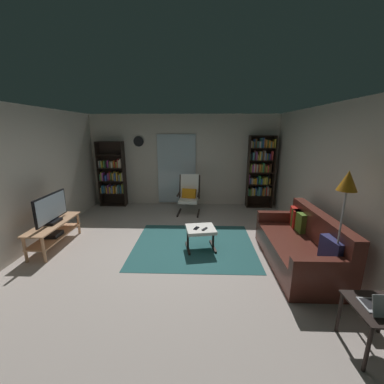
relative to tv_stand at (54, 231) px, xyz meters
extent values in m
plane|color=#B0A39A|center=(2.28, -0.04, -0.32)|extent=(7.02, 7.02, 0.00)
cube|color=beige|center=(2.28, 2.86, 0.98)|extent=(5.60, 0.06, 2.60)
cube|color=beige|center=(-0.42, -0.04, 0.98)|extent=(0.06, 6.00, 2.60)
cube|color=beige|center=(4.98, -0.04, 0.98)|extent=(0.06, 6.00, 2.60)
cube|color=silver|center=(2.07, 2.80, 0.73)|extent=(1.10, 0.01, 2.00)
cube|color=#275A5A|center=(2.64, 0.13, -0.31)|extent=(2.29, 1.95, 0.01)
cube|color=tan|center=(0.00, 0.01, 0.15)|extent=(0.42, 1.28, 0.02)
cube|color=tan|center=(0.00, 0.01, -0.10)|extent=(0.38, 1.22, 0.02)
cylinder|color=tan|center=(0.16, -0.58, -0.09)|extent=(0.05, 0.05, 0.46)
cylinder|color=tan|center=(0.16, 0.60, -0.09)|extent=(0.05, 0.05, 0.46)
cylinder|color=tan|center=(-0.16, -0.58, -0.09)|extent=(0.05, 0.05, 0.46)
cylinder|color=tan|center=(-0.16, 0.60, -0.09)|extent=(0.05, 0.05, 0.46)
cube|color=black|center=(0.00, -0.04, -0.05)|extent=(0.25, 0.28, 0.07)
cube|color=black|center=(0.00, 0.01, 0.19)|extent=(0.20, 0.32, 0.05)
cube|color=black|center=(0.00, 0.01, 0.46)|extent=(0.04, 0.93, 0.50)
cube|color=silver|center=(0.02, 0.01, 0.46)|extent=(0.01, 0.87, 0.45)
cube|color=black|center=(-0.15, 2.62, 0.61)|extent=(0.02, 0.30, 1.86)
cube|color=black|center=(0.57, 2.62, 0.61)|extent=(0.02, 0.30, 1.86)
cube|color=black|center=(0.21, 2.76, 0.61)|extent=(0.74, 0.02, 1.86)
cube|color=black|center=(0.21, 2.62, -0.30)|extent=(0.71, 0.28, 0.02)
cube|color=black|center=(0.21, 2.62, 0.06)|extent=(0.71, 0.28, 0.02)
cube|color=black|center=(0.21, 2.62, 0.43)|extent=(0.71, 0.28, 0.02)
cube|color=black|center=(0.21, 2.62, 0.80)|extent=(0.71, 0.28, 0.02)
cube|color=black|center=(0.21, 2.62, 1.17)|extent=(0.71, 0.28, 0.02)
cube|color=black|center=(0.21, 2.62, 1.53)|extent=(0.71, 0.28, 0.02)
cube|color=gold|center=(-0.12, 2.63, 0.14)|extent=(0.02, 0.21, 0.16)
cube|color=#2668A9|center=(-0.08, 2.61, 0.17)|extent=(0.04, 0.18, 0.22)
cube|color=teal|center=(-0.03, 2.61, 0.17)|extent=(0.03, 0.13, 0.22)
cube|color=brown|center=(0.01, 2.64, 0.17)|extent=(0.03, 0.15, 0.21)
cube|color=gold|center=(0.06, 2.62, 0.14)|extent=(0.02, 0.22, 0.16)
cube|color=#904997|center=(0.09, 2.62, 0.19)|extent=(0.02, 0.23, 0.25)
cube|color=gold|center=(0.13, 2.61, 0.16)|extent=(0.04, 0.15, 0.18)
cube|color=beige|center=(0.17, 2.60, 0.15)|extent=(0.03, 0.11, 0.16)
cube|color=#3F55B9|center=(0.22, 2.60, 0.18)|extent=(0.03, 0.18, 0.23)
cube|color=orange|center=(0.25, 2.60, 0.17)|extent=(0.04, 0.20, 0.21)
cube|color=orange|center=(0.30, 2.62, 0.14)|extent=(0.04, 0.13, 0.16)
cube|color=beige|center=(0.35, 2.60, 0.17)|extent=(0.03, 0.23, 0.20)
cube|color=teal|center=(0.38, 2.60, 0.19)|extent=(0.02, 0.14, 0.24)
cube|color=brown|center=(0.42, 2.63, 0.15)|extent=(0.03, 0.11, 0.18)
cube|color=#295CA0|center=(0.45, 2.63, 0.17)|extent=(0.04, 0.20, 0.22)
cube|color=olive|center=(0.50, 2.62, 0.20)|extent=(0.04, 0.14, 0.27)
cube|color=#417A3D|center=(0.54, 2.63, 0.19)|extent=(0.02, 0.20, 0.26)
cube|color=#387A51|center=(-0.11, 2.63, 0.53)|extent=(0.04, 0.19, 0.18)
cube|color=olive|center=(-0.07, 2.60, 0.56)|extent=(0.03, 0.15, 0.25)
cube|color=#913A91|center=(-0.03, 2.60, 0.55)|extent=(0.04, 0.16, 0.23)
cube|color=#1B1830|center=(0.01, 2.61, 0.52)|extent=(0.03, 0.19, 0.17)
cube|color=#3455B6|center=(0.06, 2.61, 0.52)|extent=(0.04, 0.24, 0.16)
cube|color=#964388|center=(0.11, 2.63, 0.54)|extent=(0.04, 0.13, 0.21)
cube|color=red|center=(0.15, 2.62, 0.57)|extent=(0.02, 0.11, 0.26)
cube|color=#36773C|center=(0.19, 2.64, 0.55)|extent=(0.03, 0.13, 0.23)
cube|color=orange|center=(0.23, 2.63, 0.54)|extent=(0.03, 0.13, 0.21)
cube|color=beige|center=(0.26, 2.63, 0.53)|extent=(0.02, 0.13, 0.19)
cube|color=#A68E39|center=(0.29, 2.64, 0.57)|extent=(0.03, 0.13, 0.27)
cube|color=#2F58B5|center=(0.33, 2.61, 0.55)|extent=(0.03, 0.22, 0.23)
cube|color=gold|center=(0.37, 2.63, 0.56)|extent=(0.03, 0.22, 0.25)
cube|color=beige|center=(0.42, 2.62, 0.51)|extent=(0.03, 0.10, 0.16)
cube|color=teal|center=(0.45, 2.62, 0.53)|extent=(0.02, 0.23, 0.18)
cube|color=#969F28|center=(0.49, 2.61, 0.55)|extent=(0.04, 0.21, 0.22)
cube|color=beige|center=(0.53, 2.61, 0.55)|extent=(0.04, 0.18, 0.23)
cube|color=#BEB1A9|center=(-0.12, 2.63, 0.90)|extent=(0.02, 0.16, 0.19)
cube|color=teal|center=(-0.08, 2.63, 0.90)|extent=(0.04, 0.13, 0.19)
cube|color=gold|center=(-0.03, 2.63, 0.90)|extent=(0.04, 0.21, 0.19)
cube|color=black|center=(0.01, 2.64, 0.88)|extent=(0.02, 0.12, 0.15)
cube|color=#428340|center=(0.05, 2.62, 0.91)|extent=(0.04, 0.21, 0.20)
cube|color=#2F2130|center=(0.09, 2.60, 0.89)|extent=(0.03, 0.10, 0.16)
cube|color=#9C328E|center=(0.13, 2.62, 0.91)|extent=(0.04, 0.10, 0.21)
cube|color=#579B93|center=(0.17, 2.64, 0.88)|extent=(0.03, 0.14, 0.15)
cube|color=brown|center=(0.20, 2.61, 0.90)|extent=(0.03, 0.15, 0.20)
cube|color=beige|center=(0.25, 2.61, 0.90)|extent=(0.04, 0.16, 0.18)
cube|color=orange|center=(0.30, 2.63, 0.91)|extent=(0.04, 0.12, 0.20)
cube|color=red|center=(0.34, 2.60, 0.91)|extent=(0.02, 0.16, 0.20)
cube|color=olive|center=(0.38, 2.61, 0.89)|extent=(0.04, 0.14, 0.17)
cube|color=#CC3E39|center=(0.42, 2.63, 0.93)|extent=(0.02, 0.20, 0.25)
cube|color=beige|center=(0.46, 2.60, 0.91)|extent=(0.04, 0.14, 0.22)
cube|color=beige|center=(0.50, 2.64, 0.93)|extent=(0.04, 0.23, 0.26)
cube|color=black|center=(4.10, 2.62, 0.70)|extent=(0.02, 0.30, 2.02)
cube|color=black|center=(4.80, 2.62, 0.70)|extent=(0.02, 0.30, 2.02)
cube|color=black|center=(4.45, 2.76, 0.70)|extent=(0.72, 0.02, 2.02)
cube|color=black|center=(4.45, 2.62, -0.30)|extent=(0.68, 0.28, 0.02)
cube|color=black|center=(4.45, 2.62, 0.02)|extent=(0.68, 0.28, 0.02)
cube|color=black|center=(4.45, 2.62, 0.36)|extent=(0.68, 0.28, 0.02)
cube|color=black|center=(4.45, 2.62, 0.70)|extent=(0.68, 0.28, 0.02)
cube|color=black|center=(4.45, 2.62, 1.03)|extent=(0.68, 0.28, 0.02)
cube|color=black|center=(4.45, 2.62, 1.37)|extent=(0.68, 0.28, 0.02)
cube|color=black|center=(4.45, 2.62, 1.69)|extent=(0.68, 0.28, 0.02)
cube|color=#589990|center=(4.13, 2.62, 0.12)|extent=(0.02, 0.18, 0.19)
cube|color=#3E8B3F|center=(4.17, 2.64, 0.12)|extent=(0.04, 0.21, 0.18)
cube|color=#A0973C|center=(4.22, 2.63, 0.14)|extent=(0.02, 0.22, 0.22)
cube|color=beige|center=(4.26, 2.63, 0.14)|extent=(0.04, 0.19, 0.22)
cube|color=gold|center=(4.31, 2.62, 0.12)|extent=(0.04, 0.13, 0.19)
cube|color=#3056B3|center=(4.35, 2.63, 0.14)|extent=(0.03, 0.10, 0.22)
cube|color=teal|center=(4.39, 2.62, 0.11)|extent=(0.03, 0.19, 0.16)
cube|color=teal|center=(4.44, 2.63, 0.16)|extent=(0.04, 0.23, 0.25)
cube|color=#2D59AF|center=(4.49, 2.63, 0.15)|extent=(0.04, 0.13, 0.24)
cube|color=#A58F36|center=(4.53, 2.63, 0.11)|extent=(0.02, 0.14, 0.15)
cube|color=orange|center=(4.56, 2.61, 0.14)|extent=(0.03, 0.23, 0.22)
cube|color=#579D91|center=(4.60, 2.61, 0.16)|extent=(0.03, 0.16, 0.25)
cube|color=red|center=(4.64, 2.61, 0.15)|extent=(0.03, 0.12, 0.24)
cube|color=beige|center=(4.68, 2.60, 0.16)|extent=(0.04, 0.13, 0.27)
cube|color=brown|center=(4.72, 2.61, 0.14)|extent=(0.02, 0.20, 0.23)
cube|color=brown|center=(4.75, 2.60, 0.15)|extent=(0.03, 0.17, 0.23)
cube|color=#974584|center=(4.13, 2.62, 0.50)|extent=(0.02, 0.22, 0.26)
cube|color=#316DAB|center=(4.17, 2.62, 0.45)|extent=(0.03, 0.14, 0.16)
cube|color=beige|center=(4.22, 2.63, 0.45)|extent=(0.04, 0.22, 0.17)
cube|color=gold|center=(4.27, 2.62, 0.44)|extent=(0.03, 0.16, 0.15)
cube|color=orange|center=(4.32, 2.60, 0.45)|extent=(0.04, 0.18, 0.17)
cube|color=#3167B1|center=(4.37, 2.62, 0.46)|extent=(0.04, 0.12, 0.18)
cube|color=#2C8D44|center=(4.42, 2.60, 0.48)|extent=(0.04, 0.18, 0.24)
cube|color=#2B56AF|center=(4.47, 2.61, 0.44)|extent=(0.04, 0.24, 0.16)
cube|color=olive|center=(4.52, 2.61, 0.46)|extent=(0.03, 0.23, 0.18)
cube|color=gold|center=(4.57, 2.60, 0.47)|extent=(0.04, 0.22, 0.20)
cube|color=olive|center=(4.62, 2.60, 0.47)|extent=(0.04, 0.23, 0.20)
cube|color=black|center=(4.66, 2.63, 0.48)|extent=(0.04, 0.17, 0.23)
cube|color=gold|center=(4.71, 2.63, 0.44)|extent=(0.04, 0.16, 0.15)
cube|color=#929E3B|center=(4.14, 2.64, 0.79)|extent=(0.04, 0.18, 0.18)
cube|color=#989B3C|center=(4.17, 2.61, 0.82)|extent=(0.03, 0.18, 0.24)
cube|color=purple|center=(4.21, 2.63, 0.80)|extent=(0.04, 0.22, 0.20)
cube|color=beige|center=(4.26, 2.61, 0.82)|extent=(0.03, 0.16, 0.23)
cube|color=#D03C38|center=(4.29, 2.60, 0.82)|extent=(0.02, 0.14, 0.24)
cube|color=beige|center=(4.33, 2.63, 0.81)|extent=(0.03, 0.20, 0.22)
cube|color=brown|center=(4.37, 2.61, 0.81)|extent=(0.03, 0.13, 0.22)
cube|color=orange|center=(4.42, 2.62, 0.82)|extent=(0.04, 0.13, 0.23)
cube|color=#A9953C|center=(4.46, 2.61, 0.81)|extent=(0.03, 0.19, 0.22)
cube|color=#308B4B|center=(4.50, 2.61, 0.83)|extent=(0.03, 0.21, 0.26)
cube|color=brown|center=(4.55, 2.60, 0.82)|extent=(0.04, 0.19, 0.23)
cube|color=olive|center=(4.59, 2.62, 0.80)|extent=(0.03, 0.21, 0.18)
cube|color=red|center=(4.63, 2.61, 0.81)|extent=(0.03, 0.22, 0.21)
cube|color=#9E9F37|center=(4.67, 2.62, 0.78)|extent=(0.04, 0.10, 0.15)
cube|color=brown|center=(4.71, 2.62, 0.82)|extent=(0.03, 0.14, 0.24)
cube|color=#397A52|center=(4.14, 2.61, 1.12)|extent=(0.03, 0.10, 0.17)
cube|color=#201C31|center=(4.17, 2.62, 1.14)|extent=(0.02, 0.14, 0.19)
cube|color=teal|center=(4.21, 2.63, 1.14)|extent=(0.04, 0.20, 0.21)
cube|color=brown|center=(4.25, 2.64, 1.17)|extent=(0.03, 0.14, 0.26)
cube|color=#8C468B|center=(4.30, 2.63, 1.16)|extent=(0.04, 0.20, 0.23)
cube|color=#A19A3F|center=(4.34, 2.62, 1.12)|extent=(0.03, 0.20, 0.16)
cube|color=gold|center=(4.38, 2.60, 1.16)|extent=(0.04, 0.22, 0.23)
cube|color=#598CA4|center=(4.43, 2.63, 1.16)|extent=(0.04, 0.21, 0.23)
cube|color=brown|center=(4.47, 2.61, 1.16)|extent=(0.03, 0.21, 0.23)
cube|color=beige|center=(4.51, 2.63, 1.17)|extent=(0.03, 0.23, 0.26)
cube|color=blue|center=(4.55, 2.60, 1.14)|extent=(0.03, 0.20, 0.19)
cube|color=orange|center=(4.58, 2.64, 1.13)|extent=(0.02, 0.21, 0.19)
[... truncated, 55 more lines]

